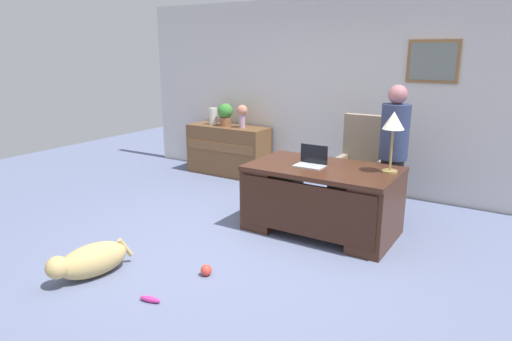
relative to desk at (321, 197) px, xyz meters
name	(u,v)px	position (x,y,z in m)	size (l,w,h in m)	color
ground_plane	(246,247)	(-0.48, -0.80, -0.40)	(12.00, 12.00, 0.00)	slate
back_wall	(345,95)	(-0.47, 1.80, 0.95)	(7.00, 0.16, 2.70)	silver
desk	(321,197)	(0.00, 0.00, 0.00)	(1.61, 0.95, 0.75)	#422316
credenza	(228,150)	(-2.29, 1.45, -0.01)	(1.36, 0.50, 0.79)	brown
armchair	(362,170)	(0.13, 0.94, 0.12)	(0.60, 0.59, 1.20)	gray
person_standing	(393,154)	(0.57, 0.70, 0.43)	(0.32, 0.32, 1.62)	#262323
dog_lying	(90,261)	(-1.33, -2.06, -0.25)	(0.44, 0.80, 0.30)	tan
laptop	(311,161)	(-0.13, -0.01, 0.40)	(0.32, 0.22, 0.22)	#B2B5BA
desk_lamp	(393,125)	(0.68, 0.17, 0.85)	(0.22, 0.22, 0.64)	#9E8447
vase_with_flowers	(242,113)	(-2.01, 1.45, 0.62)	(0.17, 0.17, 0.36)	#B895B6
vase_empty	(213,116)	(-2.58, 1.45, 0.53)	(0.13, 0.13, 0.27)	silver
potted_plant	(225,114)	(-2.34, 1.45, 0.59)	(0.24, 0.24, 0.36)	brown
dog_toy_ball	(206,270)	(-0.45, -1.49, -0.35)	(0.10, 0.10, 0.10)	#E53F33
dog_toy_bone	(150,299)	(-0.56, -2.09, -0.38)	(0.19, 0.05, 0.05)	#D8338C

